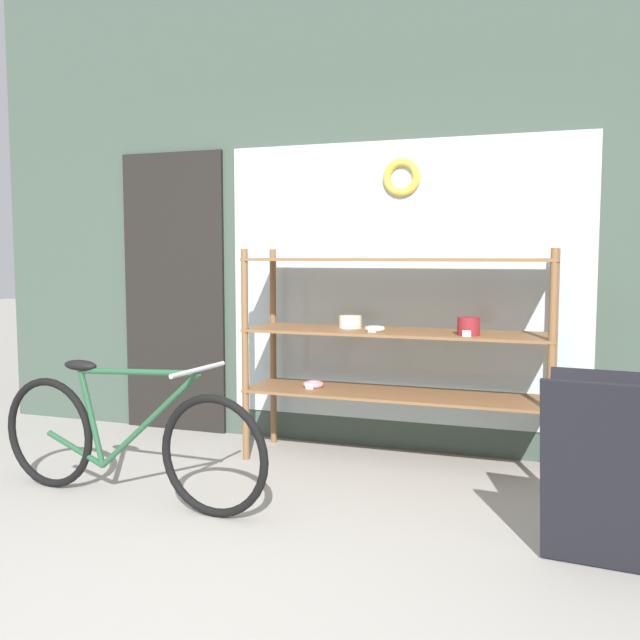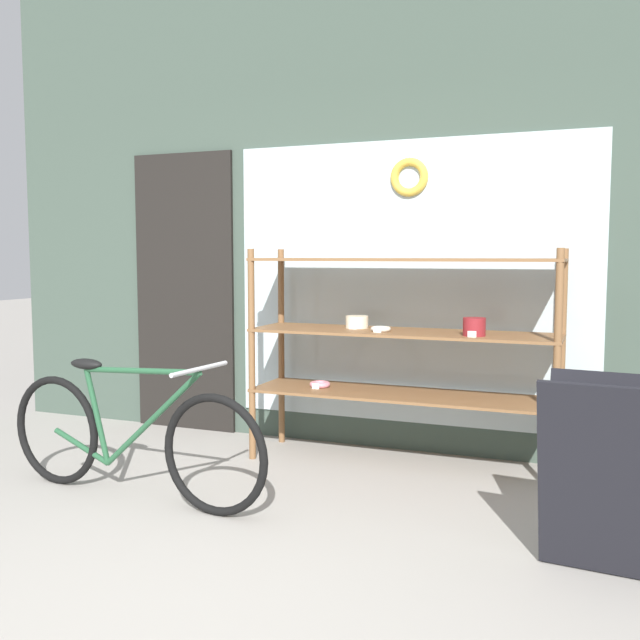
{
  "view_description": "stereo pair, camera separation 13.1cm",
  "coord_description": "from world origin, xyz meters",
  "views": [
    {
      "loc": [
        1.3,
        -2.23,
        1.34
      ],
      "look_at": [
        0.13,
        1.06,
        1.02
      ],
      "focal_mm": 40.0,
      "sensor_mm": 36.0,
      "label": 1
    },
    {
      "loc": [
        1.42,
        -2.18,
        1.34
      ],
      "look_at": [
        0.13,
        1.06,
        1.02
      ],
      "focal_mm": 40.0,
      "sensor_mm": 36.0,
      "label": 2
    }
  ],
  "objects": [
    {
      "name": "display_case",
      "position": [
        0.25,
        2.14,
        0.84
      ],
      "size": [
        1.93,
        0.5,
        1.38
      ],
      "color": "brown",
      "rests_on": "ground_plane"
    },
    {
      "name": "bicycle",
      "position": [
        -0.97,
        0.98,
        0.35
      ],
      "size": [
        1.76,
        0.46,
        0.77
      ],
      "rotation": [
        0.0,
        0.0,
        -0.09
      ],
      "color": "black",
      "rests_on": "ground_plane"
    },
    {
      "name": "sandwich_board",
      "position": [
        1.47,
        0.95,
        0.42
      ],
      "size": [
        0.59,
        0.43,
        0.83
      ],
      "rotation": [
        0.0,
        0.0,
        -0.09
      ],
      "color": "black",
      "rests_on": "ground_plane"
    },
    {
      "name": "ground_plane",
      "position": [
        0.0,
        0.0,
        0.0
      ],
      "size": [
        30.0,
        30.0,
        0.0
      ],
      "primitive_type": "plane",
      "color": "gray"
    },
    {
      "name": "storefront_facade",
      "position": [
        -0.03,
        2.53,
        1.76
      ],
      "size": [
        6.16,
        0.13,
        3.62
      ],
      "color": "#3D4C42",
      "rests_on": "ground_plane"
    }
  ]
}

